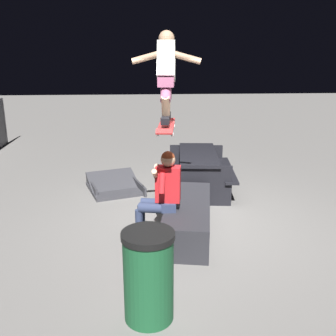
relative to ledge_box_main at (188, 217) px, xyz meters
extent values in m
plane|color=slate|center=(0.26, -0.08, -0.23)|extent=(40.00, 40.00, 0.00)
cube|color=#28282D|center=(0.00, 0.00, 0.00)|extent=(1.98, 0.95, 0.46)
cube|color=#2D3856|center=(-0.21, 0.31, 0.29)|extent=(0.32, 0.20, 0.12)
cube|color=red|center=(-0.21, 0.31, 0.60)|extent=(0.26, 0.37, 0.50)
sphere|color=tan|center=(-0.21, 0.31, 0.95)|extent=(0.20, 0.20, 0.20)
sphere|color=maroon|center=(-0.21, 0.31, 0.97)|extent=(0.19, 0.19, 0.19)
cylinder|color=red|center=(-0.39, 0.40, 0.68)|extent=(0.20, 0.11, 0.29)
cylinder|color=tan|center=(-0.30, 0.49, 0.78)|extent=(0.25, 0.11, 0.19)
cylinder|color=red|center=(0.00, 0.33, 0.68)|extent=(0.20, 0.11, 0.29)
cylinder|color=tan|center=(-0.06, 0.45, 0.78)|extent=(0.25, 0.11, 0.19)
cylinder|color=#2D3856|center=(-0.26, 0.52, 0.27)|extent=(0.21, 0.42, 0.14)
cylinder|color=#2D3856|center=(-0.23, 0.72, 0.02)|extent=(0.11, 0.11, 0.42)
cube|color=#2D9E66|center=(-0.22, 0.77, -0.19)|extent=(0.14, 0.27, 0.08)
cylinder|color=#2D3856|center=(-0.09, 0.49, 0.27)|extent=(0.21, 0.42, 0.14)
cylinder|color=#2D3856|center=(-0.05, 0.69, 0.02)|extent=(0.11, 0.11, 0.42)
cube|color=#2D9E66|center=(-0.04, 0.74, -0.19)|extent=(0.14, 0.27, 0.08)
cube|color=#B72D2D|center=(-0.29, 0.34, 1.42)|extent=(0.82, 0.29, 0.03)
cube|color=#B72D2D|center=(0.15, 0.29, 1.44)|extent=(0.14, 0.21, 0.06)
cube|color=#B72D2D|center=(-0.74, 0.39, 1.44)|extent=(0.14, 0.21, 0.06)
cube|color=#99999E|center=(-0.02, 0.31, 1.40)|extent=(0.08, 0.17, 0.03)
cylinder|color=white|center=(-0.01, 0.40, 1.37)|extent=(0.06, 0.04, 0.05)
cylinder|color=white|center=(-0.03, 0.22, 1.37)|extent=(0.06, 0.04, 0.05)
cube|color=#99999E|center=(-0.57, 0.37, 1.40)|extent=(0.08, 0.17, 0.03)
cylinder|color=white|center=(-0.56, 0.46, 1.37)|extent=(0.06, 0.04, 0.05)
cylinder|color=white|center=(-0.58, 0.28, 1.37)|extent=(0.06, 0.04, 0.05)
cube|color=black|center=(-0.11, 0.32, 1.53)|extent=(0.27, 0.13, 0.08)
cube|color=black|center=(-0.47, 0.36, 1.53)|extent=(0.27, 0.13, 0.08)
cylinder|color=tan|center=(-0.17, 0.32, 1.69)|extent=(0.25, 0.13, 0.31)
cylinder|color=#975170|center=(-0.24, 0.33, 1.89)|extent=(0.34, 0.17, 0.33)
cylinder|color=tan|center=(-0.42, 0.35, 1.69)|extent=(0.25, 0.13, 0.31)
cylinder|color=#975170|center=(-0.35, 0.35, 1.89)|extent=(0.34, 0.17, 0.33)
cube|color=#975170|center=(-0.29, 0.34, 1.99)|extent=(0.32, 0.23, 0.12)
cube|color=silver|center=(-0.21, 0.33, 2.23)|extent=(0.47, 0.27, 0.52)
sphere|color=tan|center=(-0.15, 0.32, 2.51)|extent=(0.20, 0.20, 0.20)
cylinder|color=tan|center=(-0.17, 0.55, 2.29)|extent=(0.13, 0.45, 0.19)
cylinder|color=tan|center=(-0.22, 0.11, 2.29)|extent=(0.13, 0.45, 0.19)
cube|color=#38383D|center=(1.92, 1.20, -0.20)|extent=(1.28, 1.22, 0.06)
cube|color=#38383D|center=(1.92, 1.20, -0.14)|extent=(1.24, 1.21, 0.37)
cube|color=#38383D|center=(1.92, 1.65, -0.14)|extent=(0.90, 0.33, 0.17)
cube|color=#38383D|center=(1.92, 0.75, -0.14)|extent=(0.90, 0.33, 0.17)
cube|color=black|center=(1.80, -0.40, 0.49)|extent=(1.76, 0.85, 0.06)
cube|color=black|center=(1.86, 0.15, 0.19)|extent=(1.71, 0.40, 0.04)
cube|color=black|center=(1.75, -0.95, 0.19)|extent=(1.71, 0.40, 0.04)
cube|color=black|center=(2.57, -0.47, 0.13)|extent=(0.16, 1.10, 0.72)
cube|color=black|center=(1.04, -0.33, 0.13)|extent=(0.16, 1.10, 0.72)
cylinder|color=#19512D|center=(-1.92, 0.62, 0.21)|extent=(0.49, 0.49, 0.88)
cylinder|color=black|center=(-1.92, 0.62, 0.68)|extent=(0.52, 0.52, 0.06)
cylinder|color=slate|center=(6.26, 4.65, 0.44)|extent=(0.05, 0.05, 1.33)
camera|label=1|loc=(-5.26, 0.65, 2.33)|focal=41.45mm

